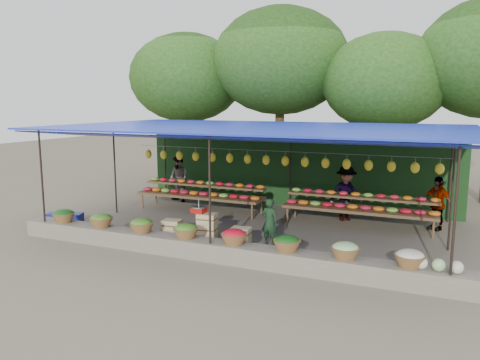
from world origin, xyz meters
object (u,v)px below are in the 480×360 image
at_px(crate_counter, 206,232).
at_px(weighing_scale, 199,209).
at_px(vendor_seated, 270,222).
at_px(blue_crate_front, 72,219).
at_px(blue_crate_back, 56,217).

height_order(crate_counter, weighing_scale, weighing_scale).
relative_size(weighing_scale, vendor_seated, 0.31).
height_order(blue_crate_front, blue_crate_back, blue_crate_front).
relative_size(crate_counter, blue_crate_front, 4.23).
bearing_deg(vendor_seated, crate_counter, 25.73).
distance_m(vendor_seated, blue_crate_back, 6.51).
bearing_deg(blue_crate_front, vendor_seated, -18.60).
bearing_deg(crate_counter, blue_crate_back, 178.21).
xyz_separation_m(crate_counter, vendor_seated, (1.48, 0.49, 0.28)).
height_order(crate_counter, vendor_seated, vendor_seated).
xyz_separation_m(vendor_seated, blue_crate_back, (-6.49, -0.33, -0.45)).
bearing_deg(blue_crate_front, crate_counter, -23.66).
bearing_deg(blue_crate_back, blue_crate_front, -30.39).
bearing_deg(crate_counter, weighing_scale, 180.00).
distance_m(blue_crate_front, blue_crate_back, 0.69).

